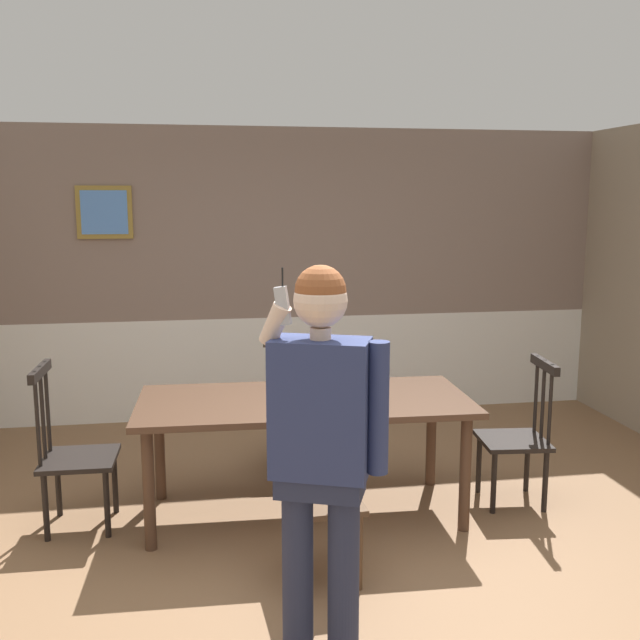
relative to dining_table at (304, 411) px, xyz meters
name	(u,v)px	position (x,y,z in m)	size (l,w,h in m)	color
ground_plane	(340,570)	(0.09, -0.75, -0.69)	(6.79, 6.79, 0.00)	#846042
room_back_partition	(278,280)	(0.08, 2.25, 0.59)	(6.18, 0.17, 2.65)	gray
dining_table	(304,411)	(0.00, 0.00, 0.00)	(2.12, 1.01, 0.77)	#4C3323
chair_near_window	(323,500)	(-0.03, -0.85, -0.24)	(0.43, 0.43, 0.94)	#513823
chair_by_doorway	(518,436)	(1.43, -0.05, -0.23)	(0.47, 0.47, 0.98)	black
chair_at_table_head	(72,453)	(-1.44, 0.05, -0.21)	(0.45, 0.45, 1.03)	black
chair_opposite_corner	(292,408)	(0.03, 0.86, -0.23)	(0.45, 0.45, 0.96)	#2D2319
person_figure	(322,435)	(-0.14, -1.46, 0.33)	(0.55, 0.36, 1.76)	#282E49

